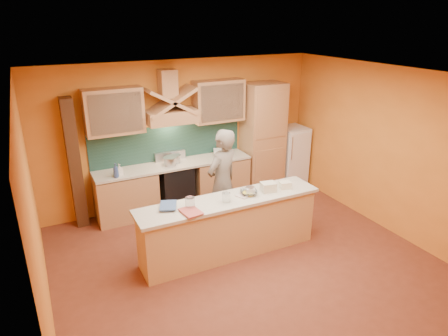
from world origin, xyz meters
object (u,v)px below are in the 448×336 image
fridge (291,156)px  kitchen_scale (250,191)px  stove (175,186)px  mixing_bowl (249,193)px  person (222,182)px

fridge → kitchen_scale: fridge is taller
stove → kitchen_scale: 2.05m
stove → fridge: 2.71m
kitchen_scale → mixing_bowl: 0.03m
mixing_bowl → kitchen_scale: bearing=5.4°
stove → mixing_bowl: (0.54, -1.89, 0.53)m
fridge → person: 2.62m
person → fridge: bearing=-175.5°
fridge → person: person is taller
person → kitchen_scale: person is taller
fridge → kitchen_scale: (-2.13, -1.89, 0.35)m
stove → person: (0.41, -1.24, 0.47)m
stove → person: size_ratio=0.49×
stove → person: person is taller
stove → mixing_bowl: bearing=-74.1°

